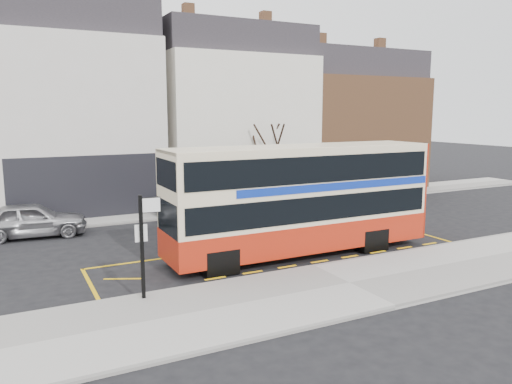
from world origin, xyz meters
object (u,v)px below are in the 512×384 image
street_tree_right (267,134)px  car_grey (200,201)px  double_decker_bus (301,198)px  car_white (323,195)px  car_silver (31,220)px  bus_stop_post (144,236)px

street_tree_right → car_grey: bearing=-168.0°
double_decker_bus → car_white: 9.84m
double_decker_bus → car_grey: (-0.83, 8.38, -1.38)m
double_decker_bus → car_silver: size_ratio=2.30×
bus_stop_post → street_tree_right: bearing=53.6°
street_tree_right → car_white: bearing=-34.1°
car_silver → street_tree_right: street_tree_right is taller
bus_stop_post → street_tree_right: 15.30m
car_silver → street_tree_right: (12.36, 1.94, 3.27)m
double_decker_bus → bus_stop_post: double_decker_bus is taller
bus_stop_post → car_silver: (-2.41, 9.48, -1.15)m
double_decker_bus → street_tree_right: street_tree_right is taller
car_white → street_tree_right: bearing=54.7°
car_white → bus_stop_post: bearing=126.2°
bus_stop_post → car_white: bus_stop_post is taller
bus_stop_post → car_grey: bus_stop_post is taller
double_decker_bus → car_white: double_decker_bus is taller
double_decker_bus → car_white: (6.17, 7.52, -1.46)m
double_decker_bus → bus_stop_post: bearing=-161.6°
bus_stop_post → car_silver: size_ratio=0.65×
bus_stop_post → car_white: bearing=42.1°
car_grey → bus_stop_post: bearing=146.4°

